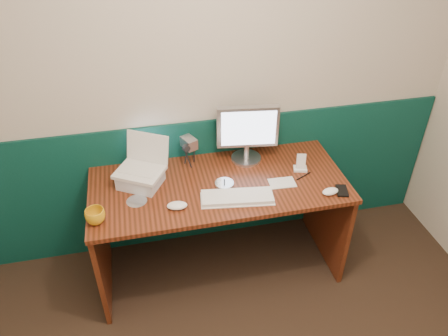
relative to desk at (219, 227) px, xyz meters
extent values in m
cube|color=#BCB09F|center=(-0.06, 0.37, 0.88)|extent=(3.50, 0.04, 2.50)
cube|color=#07302B|center=(-0.06, 0.36, 0.12)|extent=(3.48, 0.02, 1.00)
cube|color=#38180A|center=(0.00, 0.00, 0.00)|extent=(1.60, 0.70, 0.75)
cube|color=silver|center=(-0.47, 0.09, 0.42)|extent=(0.31, 0.30, 0.08)
cube|color=white|center=(0.07, -0.18, 0.39)|extent=(0.44, 0.20, 0.02)
ellipsoid|color=white|center=(0.64, -0.25, 0.39)|extent=(0.11, 0.08, 0.04)
ellipsoid|color=white|center=(-0.28, -0.18, 0.39)|extent=(0.13, 0.08, 0.04)
imported|color=#CA9113|center=(-0.74, -0.20, 0.42)|extent=(0.11, 0.11, 0.09)
cylinder|color=#ADB6BD|center=(0.03, -0.03, 0.39)|extent=(0.12, 0.12, 0.02)
cylinder|color=#B0B6C1|center=(-0.51, -0.07, 0.38)|extent=(0.12, 0.12, 0.00)
cylinder|color=black|center=(0.54, -0.05, 0.38)|extent=(0.12, 0.06, 0.01)
cube|color=white|center=(0.39, -0.08, 0.38)|extent=(0.17, 0.12, 0.00)
cube|color=white|center=(0.55, 0.03, 0.38)|extent=(0.10, 0.08, 0.02)
cube|color=silver|center=(0.55, 0.03, 0.44)|extent=(0.06, 0.04, 0.10)
cube|color=black|center=(0.72, -0.24, 0.38)|extent=(0.09, 0.12, 0.01)
camera|label=1|loc=(-0.43, -2.12, 2.03)|focal=35.00mm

